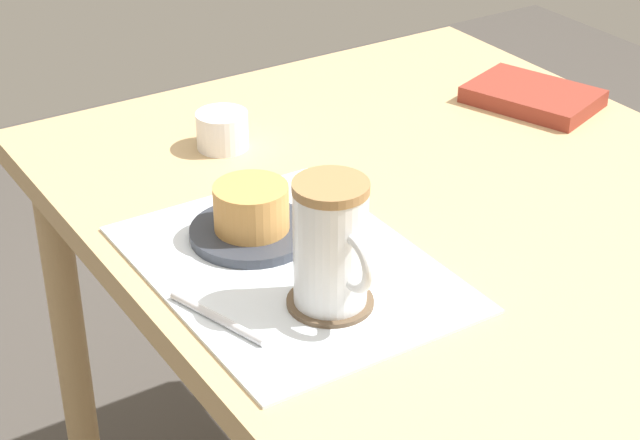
{
  "coord_description": "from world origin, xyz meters",
  "views": [
    {
      "loc": [
        0.82,
        -0.74,
        1.36
      ],
      "look_at": [
        -0.03,
        -0.2,
        0.78
      ],
      "focal_mm": 60.0,
      "sensor_mm": 36.0,
      "label": 1
    }
  ],
  "objects_px": {
    "pastry_plate": "(252,232)",
    "coffee_mug": "(332,244)",
    "pastry": "(251,207)",
    "small_book": "(533,96)",
    "sugar_bowl": "(222,130)",
    "dining_table": "(472,282)"
  },
  "relations": [
    {
      "from": "pastry_plate",
      "to": "small_book",
      "type": "bearing_deg",
      "value": 102.7
    },
    {
      "from": "pastry_plate",
      "to": "pastry",
      "type": "xyz_separation_m",
      "value": [
        0.0,
        0.0,
        0.03
      ]
    },
    {
      "from": "pastry",
      "to": "small_book",
      "type": "height_order",
      "value": "pastry"
    },
    {
      "from": "coffee_mug",
      "to": "dining_table",
      "type": "bearing_deg",
      "value": 102.88
    },
    {
      "from": "pastry_plate",
      "to": "small_book",
      "type": "xyz_separation_m",
      "value": [
        -0.12,
        0.54,
        0.0
      ]
    },
    {
      "from": "pastry_plate",
      "to": "sugar_bowl",
      "type": "relative_size",
      "value": 2.05
    },
    {
      "from": "coffee_mug",
      "to": "small_book",
      "type": "xyz_separation_m",
      "value": [
        -0.29,
        0.54,
        -0.07
      ]
    },
    {
      "from": "dining_table",
      "to": "pastry",
      "type": "relative_size",
      "value": 13.07
    },
    {
      "from": "dining_table",
      "to": "small_book",
      "type": "bearing_deg",
      "value": 127.9
    },
    {
      "from": "sugar_bowl",
      "to": "pastry_plate",
      "type": "bearing_deg",
      "value": -20.25
    },
    {
      "from": "coffee_mug",
      "to": "pastry",
      "type": "bearing_deg",
      "value": -179.55
    },
    {
      "from": "pastry_plate",
      "to": "pastry",
      "type": "relative_size",
      "value": 1.67
    },
    {
      "from": "pastry_plate",
      "to": "sugar_bowl",
      "type": "bearing_deg",
      "value": 159.75
    },
    {
      "from": "pastry_plate",
      "to": "coffee_mug",
      "type": "bearing_deg",
      "value": 0.45
    },
    {
      "from": "small_book",
      "to": "coffee_mug",
      "type": "bearing_deg",
      "value": -81.49
    },
    {
      "from": "pastry",
      "to": "sugar_bowl",
      "type": "xyz_separation_m",
      "value": [
        -0.24,
        0.09,
        -0.02
      ]
    },
    {
      "from": "pastry",
      "to": "sugar_bowl",
      "type": "height_order",
      "value": "pastry"
    },
    {
      "from": "sugar_bowl",
      "to": "pastry",
      "type": "bearing_deg",
      "value": -20.25
    },
    {
      "from": "pastry",
      "to": "sugar_bowl",
      "type": "relative_size",
      "value": 1.23
    },
    {
      "from": "dining_table",
      "to": "pastry_plate",
      "type": "xyz_separation_m",
      "value": [
        -0.11,
        -0.24,
        0.09
      ]
    },
    {
      "from": "small_book",
      "to": "dining_table",
      "type": "bearing_deg",
      "value": -71.63
    },
    {
      "from": "pastry",
      "to": "coffee_mug",
      "type": "height_order",
      "value": "coffee_mug"
    }
  ]
}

